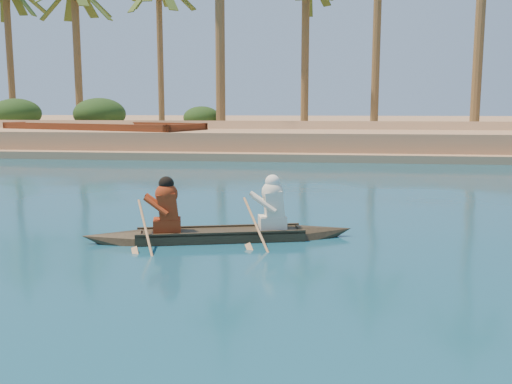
# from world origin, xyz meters

# --- Properties ---
(sandy_embankment) EXTENTS (150.00, 51.00, 1.50)m
(sandy_embankment) POSITION_xyz_m (0.00, 46.89, 0.53)
(sandy_embankment) COLOR tan
(sandy_embankment) RESTS_ON ground
(palm_grove) EXTENTS (110.00, 14.00, 16.00)m
(palm_grove) POSITION_xyz_m (0.00, 35.00, 8.00)
(palm_grove) COLOR #314F1B
(palm_grove) RESTS_ON ground
(shrub_cluster) EXTENTS (100.00, 6.00, 2.40)m
(shrub_cluster) POSITION_xyz_m (0.00, 31.50, 1.20)
(shrub_cluster) COLOR #223E16
(shrub_cluster) RESTS_ON ground
(canoe) EXTENTS (5.37, 2.06, 1.48)m
(canoe) POSITION_xyz_m (5.70, 6.17, 0.28)
(canoe) COLOR #392F1F
(canoe) RESTS_ON ground
(barge_mid) EXTENTS (12.38, 7.49, 1.96)m
(barge_mid) POSITION_xyz_m (-5.19, 27.00, 0.69)
(barge_mid) COLOR maroon
(barge_mid) RESTS_ON ground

